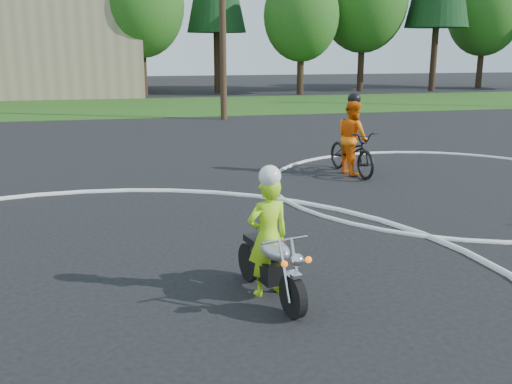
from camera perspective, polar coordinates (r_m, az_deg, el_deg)
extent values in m
cube|color=#1E4714|center=(30.47, -14.50, 8.18)|extent=(120.00, 10.00, 0.02)
torus|color=silver|center=(7.07, -20.39, -11.91)|extent=(12.12, 12.12, 0.12)
torus|color=silver|center=(13.59, 18.59, 0.72)|extent=(8.10, 8.10, 0.10)
cylinder|color=black|center=(6.65, 3.72, -10.36)|extent=(0.21, 0.52, 0.51)
cylinder|color=black|center=(7.63, -0.66, -6.99)|extent=(0.21, 0.52, 0.51)
cube|color=black|center=(7.13, 1.22, -7.81)|extent=(0.34, 0.51, 0.26)
ellipsoid|color=silver|center=(6.87, 1.87, -5.79)|extent=(0.42, 0.60, 0.24)
cube|color=black|center=(7.24, 0.32, -5.00)|extent=(0.33, 0.55, 0.09)
cylinder|color=white|center=(6.55, 2.88, -7.89)|extent=(0.11, 0.31, 0.69)
cylinder|color=silver|center=(6.62, 4.06, -7.66)|extent=(0.11, 0.31, 0.69)
cube|color=silver|center=(6.53, 3.83, -8.23)|extent=(0.16, 0.21, 0.04)
cylinder|color=silver|center=(6.59, 2.91, -4.81)|extent=(0.59, 0.16, 0.03)
sphere|color=white|center=(6.40, 4.16, -6.82)|extent=(0.15, 0.15, 0.15)
sphere|color=#E4540B|center=(6.35, 2.87, -7.21)|extent=(0.08, 0.08, 0.08)
sphere|color=orange|center=(6.49, 5.27, -6.76)|extent=(0.08, 0.08, 0.08)
cylinder|color=white|center=(7.50, 0.98, -7.36)|extent=(0.22, 0.68, 0.07)
imported|color=#9FE117|center=(7.04, 1.20, -4.51)|extent=(0.62, 0.48, 1.51)
sphere|color=white|center=(6.80, 1.39, 1.58)|extent=(0.27, 0.27, 0.27)
imported|color=black|center=(14.13, 9.58, 3.97)|extent=(0.99, 2.14, 1.08)
imported|color=orange|center=(14.07, 9.64, 5.41)|extent=(0.80, 0.96, 1.80)
sphere|color=black|center=(13.96, 9.80, 9.16)|extent=(0.31, 0.31, 0.31)
cylinder|color=#382619|center=(37.34, -11.20, 11.88)|extent=(0.44, 0.44, 3.24)
ellipsoid|color=#1E5116|center=(37.40, -11.51, 17.95)|extent=(5.40, 5.40, 6.48)
cylinder|color=#382619|center=(39.76, -3.91, 12.77)|extent=(0.44, 0.44, 3.96)
cylinder|color=#382619|center=(37.94, 4.45, 11.87)|extent=(0.44, 0.44, 2.88)
ellipsoid|color=#1E5116|center=(37.96, 4.56, 17.18)|extent=(4.80, 4.80, 5.76)
cylinder|color=#382619|center=(41.50, 10.43, 12.38)|extent=(0.44, 0.44, 3.60)
cylinder|color=#382619|center=(42.78, 17.33, 12.52)|extent=(0.44, 0.44, 4.32)
cylinder|color=#382619|center=(47.10, 21.48, 11.63)|extent=(0.44, 0.44, 3.24)
ellipsoid|color=#1E5116|center=(47.15, 21.93, 16.43)|extent=(5.40, 5.40, 6.48)
cylinder|color=#382619|center=(38.46, -17.31, 11.31)|extent=(0.44, 0.44, 2.88)
ellipsoid|color=#1E5116|center=(38.48, -17.71, 16.54)|extent=(4.80, 4.80, 5.76)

